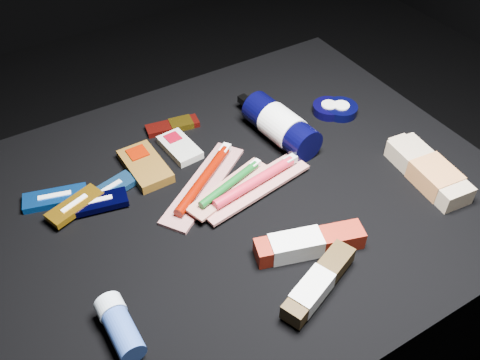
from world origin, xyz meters
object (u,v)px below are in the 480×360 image
lotion_bottle (281,126)px  bodywash_bottle (429,172)px  toothpaste_carton_red (305,244)px  deodorant_stick (120,326)px

lotion_bottle → bodywash_bottle: (0.17, -0.25, -0.02)m
lotion_bottle → toothpaste_carton_red: (-0.13, -0.27, -0.02)m
lotion_bottle → toothpaste_carton_red: size_ratio=1.20×
bodywash_bottle → toothpaste_carton_red: bodywash_bottle is taller
lotion_bottle → deodorant_stick: 0.52m
lotion_bottle → bodywash_bottle: bearing=-60.8°
lotion_bottle → toothpaste_carton_red: lotion_bottle is taller
bodywash_bottle → lotion_bottle: bearing=130.7°
lotion_bottle → deodorant_stick: bearing=-156.6°
lotion_bottle → bodywash_bottle: 0.30m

